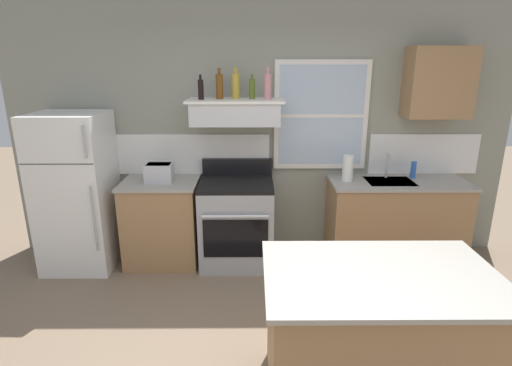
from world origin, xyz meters
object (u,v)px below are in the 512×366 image
Objects in this scene: paper_towel_roll at (348,168)px; bottle_olive_oil_square at (252,89)px; refrigerator at (77,192)px; dish_soap_bottle at (413,170)px; bottle_rose_pink at (268,86)px; kitchen_island at (376,338)px; stove_range at (237,222)px; bottle_balsamic_dark at (201,89)px; bottle_amber_wine at (219,86)px; bottle_champagne_gold_foil at (236,86)px; toaster at (159,172)px.

bottle_olive_oil_square is at bearing 175.59° from paper_towel_roll.
dish_soap_bottle is (3.53, 0.16, 0.19)m from refrigerator.
bottle_rose_pink is (1.97, 0.08, 1.06)m from refrigerator.
kitchen_island is at bearing -68.82° from bottle_olive_oil_square.
dish_soap_bottle reaches higher than kitchen_island.
stove_range is 1.42m from bottle_balsamic_dark.
bottle_olive_oil_square is (0.17, 0.11, 1.38)m from stove_range.
refrigerator is 2.09m from bottle_olive_oil_square.
refrigerator is at bearing 144.34° from kitchen_island.
bottle_amber_wine is (-0.16, 0.11, 1.41)m from stove_range.
bottle_amber_wine is 0.33m from bottle_olive_oil_square.
bottle_amber_wine is 0.16m from bottle_champagne_gold_foil.
bottle_rose_pink is 1.14× the size of paper_towel_roll.
bottle_olive_oil_square reaches higher than toaster.
bottle_champagne_gold_foil reaches higher than stove_range.
refrigerator is 5.28× the size of bottle_champagne_gold_foil.
stove_range is 1.42m from bottle_champagne_gold_foil.
bottle_rose_pink is (0.32, 0.06, 1.41)m from stove_range.
refrigerator is at bearing -179.21° from stove_range.
stove_range is 1.42m from bottle_amber_wine.
dish_soap_bottle is 0.13× the size of kitchen_island.
bottle_amber_wine is 1.25× the size of bottle_olive_oil_square.
bottle_champagne_gold_foil is at bearing -179.91° from dish_soap_bottle.
toaster is at bearing 2.80° from refrigerator.
bottle_champagne_gold_foil reaches higher than refrigerator.
paper_towel_roll is (2.81, 0.06, 0.23)m from refrigerator.
refrigerator is 6.80× the size of bottle_balsamic_dark.
bottle_champagne_gold_foil is 2.07m from dish_soap_bottle.
bottle_balsamic_dark is at bearing -159.97° from bottle_amber_wine.
bottle_amber_wine is 2.22m from dish_soap_bottle.
bottle_champagne_gold_foil is (0.34, 0.09, 0.03)m from bottle_balsamic_dark.
kitchen_island is at bearing -35.66° from refrigerator.
bottle_rose_pink is 1.18m from paper_towel_roll.
toaster reaches higher than kitchen_island.
bottle_balsamic_dark is 0.78× the size of bottle_champagne_gold_foil.
refrigerator is at bearing -174.88° from bottle_amber_wine.
bottle_champagne_gold_foil is 1.28× the size of bottle_olive_oil_square.
bottle_champagne_gold_foil is (0.16, 0.02, 0.00)m from bottle_amber_wine.
bottle_amber_wine is 1.11× the size of paper_towel_roll.
bottle_balsamic_dark is at bearing -178.99° from bottle_rose_pink.
bottle_rose_pink reaches higher than toaster.
bottle_rose_pink is at bearing -20.17° from bottle_olive_oil_square.
refrigerator is at bearing -177.40° from dish_soap_bottle.
bottle_olive_oil_square reaches higher than refrigerator.
bottle_champagne_gold_foil is at bearing 8.25° from toaster.
refrigerator is 2.82m from paper_towel_roll.
dish_soap_bottle is (1.88, 0.14, 0.54)m from stove_range.
refrigerator is 3.54m from dish_soap_bottle.
kitchen_island is (0.77, -1.99, -1.39)m from bottle_olive_oil_square.
bottle_amber_wine reaches higher than stove_range.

